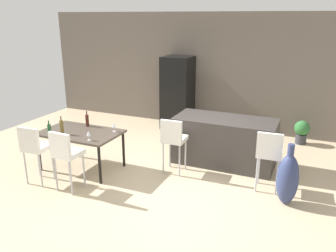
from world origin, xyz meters
The scene contains 16 objects.
ground_plane centered at (0.00, 0.00, 0.00)m, with size 10.00×10.00×0.00m, color #C6B28E.
back_wall centered at (0.00, 3.06, 1.45)m, with size 10.00×0.12×2.90m, color #665B51.
kitchen_island centered at (0.69, 0.84, 0.46)m, with size 1.94×0.87×0.92m, color #383330.
bar_chair_left centered at (-0.05, 0.02, 0.70)m, with size 0.41×0.41×1.05m.
bar_chair_middle centered at (1.64, 0.02, 0.70)m, with size 0.42×0.42×1.05m.
dining_table centered at (-1.72, -0.50, 0.68)m, with size 1.48×0.91×0.74m.
dining_chair_near centered at (-2.05, -1.32, 0.70)m, with size 0.42×0.42×1.05m.
dining_chair_far centered at (-1.39, -1.32, 0.70)m, with size 0.42×0.42×1.05m.
wine_bottle_near centered at (-1.80, -0.16, 0.86)m, with size 0.06×0.06×0.31m.
wine_bottle_right centered at (-2.10, -0.88, 0.85)m, with size 0.06×0.06×0.28m.
wine_bottle_middle centered at (-1.94, -0.73, 0.87)m, with size 0.07×0.07×0.33m.
wine_glass_left centered at (-1.15, -0.23, 0.86)m, with size 0.07×0.07×0.17m.
wine_glass_far centered at (-1.29, -0.81, 0.86)m, with size 0.07×0.07×0.17m.
refrigerator centered at (-1.04, 2.62, 0.92)m, with size 0.72×0.68×1.84m, color black.
floor_vase centered at (1.98, -0.29, 0.42)m, with size 0.33×0.33×0.99m.
potted_plant centered at (2.03, 2.61, 0.31)m, with size 0.34×0.34×0.54m.
Camera 1 is at (2.23, -5.38, 2.80)m, focal length 36.73 mm.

